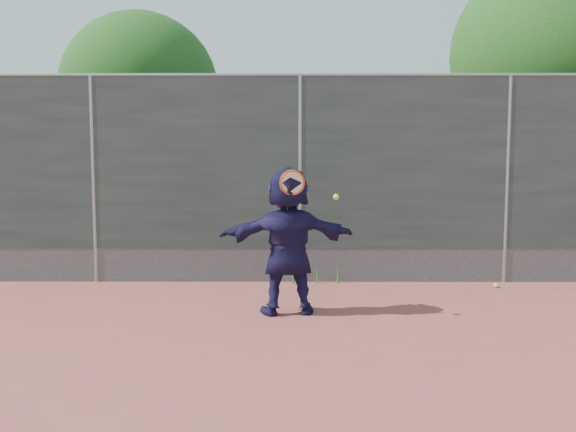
{
  "coord_description": "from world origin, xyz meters",
  "views": [
    {
      "loc": [
        -0.14,
        -5.79,
        1.94
      ],
      "look_at": [
        -0.17,
        1.68,
        1.16
      ],
      "focal_mm": 40.0,
      "sensor_mm": 36.0,
      "label": 1
    }
  ],
  "objects": [
    {
      "name": "weed_clump",
      "position": [
        0.29,
        3.38,
        0.13
      ],
      "size": [
        0.68,
        0.07,
        0.3
      ],
      "color": "#387226",
      "rests_on": "ground"
    },
    {
      "name": "ground",
      "position": [
        0.0,
        0.0,
        0.0
      ],
      "size": [
        80.0,
        80.0,
        0.0
      ],
      "primitive_type": "plane",
      "color": "#9E4C42",
      "rests_on": "ground"
    },
    {
      "name": "fence",
      "position": [
        -0.0,
        3.5,
        1.58
      ],
      "size": [
        20.0,
        0.06,
        3.03
      ],
      "color": "#38423D",
      "rests_on": "ground"
    },
    {
      "name": "player",
      "position": [
        -0.17,
        1.68,
        0.87
      ],
      "size": [
        1.67,
        0.72,
        1.74
      ],
      "primitive_type": "imported",
      "rotation": [
        0.0,
        0.0,
        3.27
      ],
      "color": "#19153C",
      "rests_on": "ground"
    },
    {
      "name": "ball_ground",
      "position": [
        2.76,
        3.09,
        0.03
      ],
      "size": [
        0.07,
        0.07,
        0.07
      ],
      "primitive_type": "sphere",
      "color": "#D9EA34",
      "rests_on": "ground"
    },
    {
      "name": "tree_right",
      "position": [
        4.68,
        5.75,
        3.49
      ],
      "size": [
        3.78,
        3.6,
        5.39
      ],
      "color": "#382314",
      "rests_on": "ground"
    },
    {
      "name": "tree_left",
      "position": [
        -2.85,
        6.55,
        2.94
      ],
      "size": [
        3.15,
        3.0,
        4.53
      ],
      "color": "#382314",
      "rests_on": "ground"
    },
    {
      "name": "swing_action",
      "position": [
        -0.07,
        1.48,
        1.53
      ],
      "size": [
        0.68,
        0.15,
        0.51
      ],
      "color": "#CD4113",
      "rests_on": "ground"
    }
  ]
}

